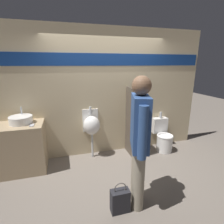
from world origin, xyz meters
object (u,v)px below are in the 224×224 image
person_in_vest (139,139)px  shopping_bag (120,201)px  sink_basin (21,120)px  urinal_near_counter (92,125)px  toilet (163,137)px  cell_phone (32,125)px

person_in_vest → shopping_bag: person_in_vest is taller
sink_basin → urinal_near_counter: size_ratio=0.37×
urinal_near_counter → shopping_bag: size_ratio=2.44×
person_in_vest → toilet: bearing=-25.0°
sink_basin → cell_phone: bearing=-41.3°
urinal_near_counter → shopping_bag: (0.12, -1.58, -0.56)m
sink_basin → person_in_vest: 2.21m
cell_phone → urinal_near_counter: 1.15m
toilet → urinal_near_counter: bearing=175.5°
shopping_bag → urinal_near_counter: bearing=94.2°
toilet → shopping_bag: bearing=-136.7°
urinal_near_counter → shopping_bag: 1.67m
person_in_vest → urinal_near_counter: bearing=32.2°
cell_phone → toilet: size_ratio=0.16×
cell_phone → person_in_vest: size_ratio=0.08×
urinal_near_counter → person_in_vest: bearing=-75.3°
urinal_near_counter → shopping_bag: urinal_near_counter is taller
sink_basin → shopping_bag: bearing=-46.4°
cell_phone → person_in_vest: (1.49, -1.24, 0.09)m
sink_basin → person_in_vest: person_in_vest is taller
sink_basin → shopping_bag: (1.42, -1.49, -0.82)m
toilet → shopping_bag: (-1.54, -1.45, -0.13)m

